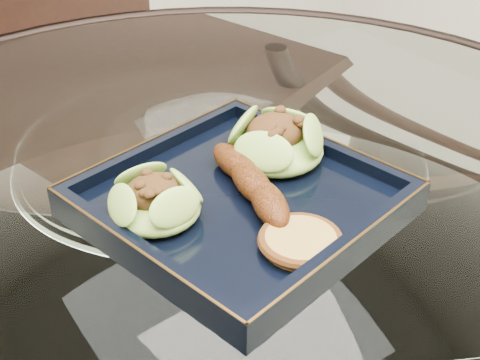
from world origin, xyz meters
TOP-DOWN VIEW (x-y plane):
  - dining_table at (-0.00, -0.00)m, footprint 1.13×1.13m
  - dining_chair at (0.09, 0.53)m, footprint 0.58×0.58m
  - navy_plate at (-0.02, -0.06)m, footprint 0.32×0.32m
  - lettuce_wrap_left at (-0.10, -0.04)m, footprint 0.11×0.11m
  - lettuce_wrap_right at (0.06, -0.02)m, footprint 0.12×0.12m
  - roasted_plantain at (-0.00, -0.06)m, footprint 0.06×0.15m
  - crumb_patty at (-0.02, -0.16)m, footprint 0.09×0.09m

SIDE VIEW (x-z plane):
  - dining_table at x=0.00m, z-range 0.21..0.98m
  - dining_chair at x=0.09m, z-range 0.06..1.14m
  - navy_plate at x=-0.02m, z-range 0.76..0.78m
  - crumb_patty at x=-0.02m, z-range 0.78..0.79m
  - roasted_plantain at x=0.00m, z-range 0.78..0.81m
  - lettuce_wrap_left at x=-0.10m, z-range 0.78..0.81m
  - lettuce_wrap_right at x=0.06m, z-range 0.78..0.82m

